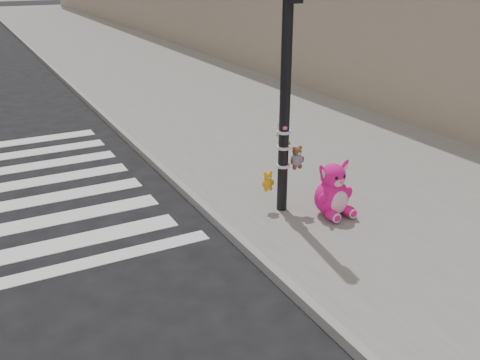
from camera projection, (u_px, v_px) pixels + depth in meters
ground at (171, 325)px, 6.09m from camera, size 120.00×120.00×0.00m
sidewalk_near at (207, 94)px, 16.41m from camera, size 7.00×80.00×0.14m
curb_edge at (94, 108)px, 14.92m from camera, size 0.12×80.00×0.15m
signal_pole at (285, 105)px, 7.99m from camera, size 0.66×0.48×4.00m
pink_bunny at (333, 193)px, 8.31m from camera, size 0.63×0.65×0.89m
red_teddy at (343, 207)px, 8.49m from camera, size 0.15×0.14×0.19m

